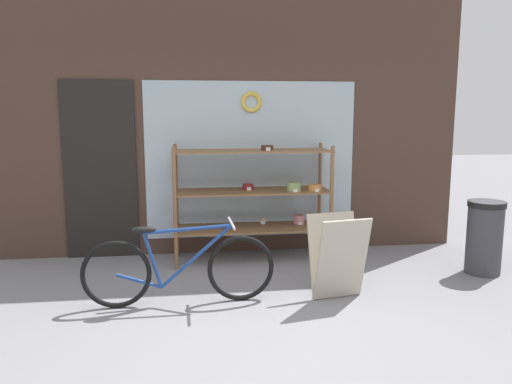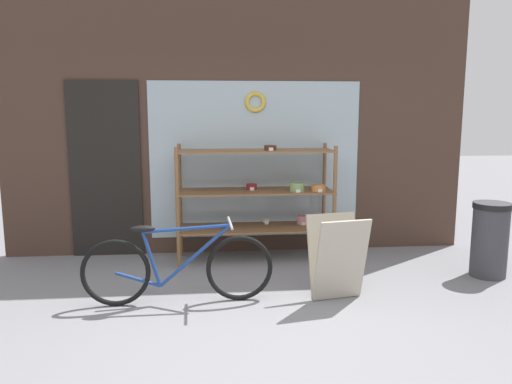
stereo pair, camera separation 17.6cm
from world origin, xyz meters
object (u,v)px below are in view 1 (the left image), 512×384
bicycle (179,268)px  trash_bin (485,235)px  sandwich_board (338,257)px  display_case (257,192)px

bicycle → trash_bin: 3.29m
bicycle → sandwich_board: sandwich_board is taller
bicycle → trash_bin: (3.25, 0.45, 0.09)m
display_case → trash_bin: bearing=-19.2°
display_case → bicycle: 1.63m
bicycle → sandwich_board: bearing=-3.0°
sandwich_board → trash_bin: 1.84m
sandwich_board → trash_bin: trash_bin is taller
display_case → bicycle: (-0.89, -1.28, -0.47)m
sandwich_board → trash_bin: size_ratio=0.98×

